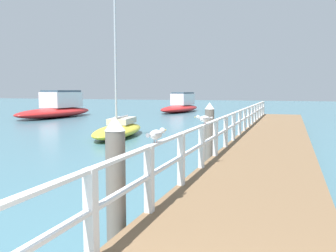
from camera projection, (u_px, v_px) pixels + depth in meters
The scene contains 9 objects.
pier_deck at pixel (272, 143), 13.74m from camera, with size 2.70×26.99×0.51m, color brown.
pier_railing at pixel (240, 120), 14.07m from camera, with size 0.12×25.51×1.00m.
dock_piling_near at pixel (116, 184), 4.97m from camera, with size 0.29×0.29×1.95m.
dock_piling_far at pixel (209, 134), 10.61m from camera, with size 0.29×0.29×1.95m.
seagull_foreground at pixel (156, 134), 5.34m from camera, with size 0.23×0.47×0.21m.
seagull_background at pixel (204, 118), 8.30m from camera, with size 0.37×0.36×0.21m.
boat_1 at pixel (181, 105), 37.37m from camera, with size 3.14×8.33×2.10m.
boat_2 at pixel (119, 129), 17.56m from camera, with size 2.60×5.62×7.32m.
boat_3 at pixel (57, 108), 30.25m from camera, with size 3.34×8.97×2.31m.
Camera 1 is at (0.66, -0.69, 2.31)m, focal length 37.55 mm.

